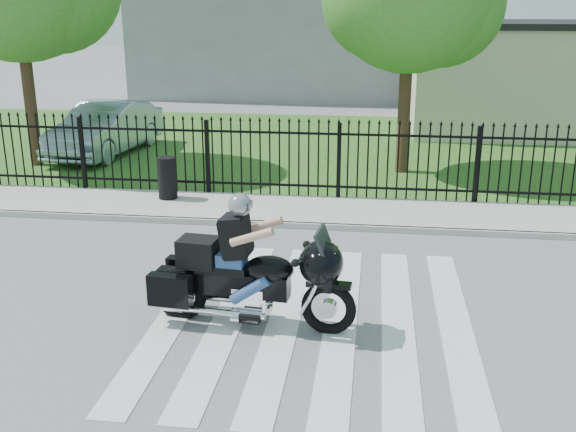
# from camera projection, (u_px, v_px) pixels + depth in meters

# --- Properties ---
(ground) EXTENTS (120.00, 120.00, 0.00)m
(ground) POSITION_uv_depth(u_px,v_px,m) (313.00, 319.00, 9.62)
(ground) COLOR slate
(ground) RESTS_ON ground
(crosswalk) EXTENTS (5.00, 5.50, 0.01)m
(crosswalk) POSITION_uv_depth(u_px,v_px,m) (313.00, 319.00, 9.62)
(crosswalk) COLOR silver
(crosswalk) RESTS_ON ground
(sidewalk) EXTENTS (40.00, 2.00, 0.12)m
(sidewalk) POSITION_uv_depth(u_px,v_px,m) (335.00, 212.00, 14.33)
(sidewalk) COLOR #ADAAA3
(sidewalk) RESTS_ON ground
(curb) EXTENTS (40.00, 0.12, 0.12)m
(curb) POSITION_uv_depth(u_px,v_px,m) (332.00, 227.00, 13.38)
(curb) COLOR #ADAAA3
(curb) RESTS_ON ground
(grass_strip) EXTENTS (40.00, 12.00, 0.02)m
(grass_strip) POSITION_uv_depth(u_px,v_px,m) (349.00, 147.00, 20.96)
(grass_strip) COLOR #2E571D
(grass_strip) RESTS_ON ground
(iron_fence) EXTENTS (26.00, 0.04, 1.80)m
(iron_fence) POSITION_uv_depth(u_px,v_px,m) (339.00, 163.00, 15.02)
(iron_fence) COLOR black
(iron_fence) RESTS_ON ground
(building_low) EXTENTS (10.00, 6.00, 3.50)m
(building_low) POSITION_uv_depth(u_px,v_px,m) (558.00, 80.00, 23.34)
(building_low) COLOR beige
(building_low) RESTS_ON ground
(building_low_roof) EXTENTS (10.20, 6.20, 0.20)m
(building_low_roof) POSITION_uv_depth(u_px,v_px,m) (565.00, 24.00, 22.78)
(building_low_roof) COLOR black
(building_low_roof) RESTS_ON building_low
(motorcycle_rider) EXTENTS (2.94, 1.10, 1.94)m
(motorcycle_rider) POSITION_uv_depth(u_px,v_px,m) (245.00, 271.00, 9.25)
(motorcycle_rider) COLOR black
(motorcycle_rider) RESTS_ON ground
(parked_car) EXTENTS (2.12, 4.76, 1.52)m
(parked_car) POSITION_uv_depth(u_px,v_px,m) (105.00, 129.00, 19.76)
(parked_car) COLOR #8FA2B4
(parked_car) RESTS_ON grass_strip
(litter_bin) EXTENTS (0.43, 0.43, 0.94)m
(litter_bin) POSITION_uv_depth(u_px,v_px,m) (167.00, 178.00, 14.99)
(litter_bin) COLOR black
(litter_bin) RESTS_ON sidewalk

